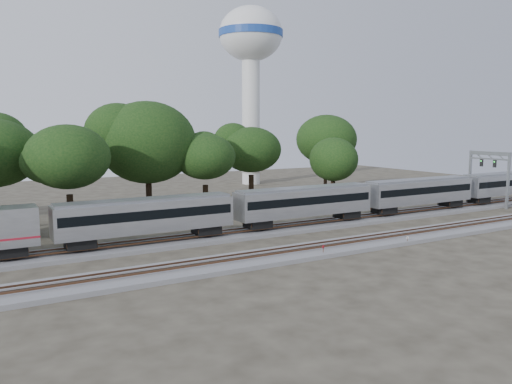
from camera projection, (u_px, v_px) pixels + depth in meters
ground at (284, 245)px, 50.72m from camera, size 160.00×160.00×0.00m
track_far at (254, 232)px, 55.86m from camera, size 160.00×5.00×0.73m
track_near at (306, 251)px, 47.25m from camera, size 160.00×5.00×0.73m
train at (306, 201)px, 58.90m from camera, size 92.15×3.18×4.69m
switch_stand_red at (323, 249)px, 46.08m from camera, size 0.33×0.17×1.09m
switch_stand_white at (407, 239)px, 50.76m from camera, size 0.28×0.07×0.89m
switch_lever at (380, 244)px, 50.33m from camera, size 0.52×0.34×0.30m
water_tower at (251, 53)px, 102.53m from camera, size 13.17×13.17×36.47m
signal_gantry at (489, 166)px, 75.13m from camera, size 0.58×6.82×8.29m
tree_2 at (68, 157)px, 53.03m from camera, size 8.91×8.91×12.56m
tree_3 at (148, 143)px, 64.28m from camera, size 10.12×10.12×14.26m
tree_4 at (205, 157)px, 65.35m from camera, size 8.21×8.21×11.58m
tree_5 at (251, 150)px, 77.11m from camera, size 8.60×8.60×12.12m
tree_6 at (333, 160)px, 75.03m from camera, size 7.23×7.23×10.20m
tree_7 at (326, 139)px, 87.99m from camera, size 9.96×9.96×14.04m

